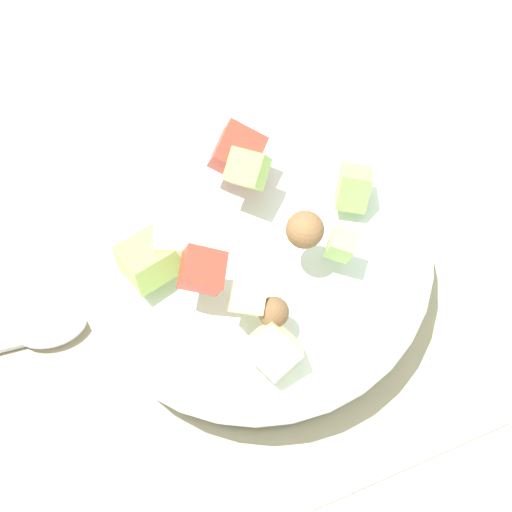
% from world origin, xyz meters
% --- Properties ---
extents(ground_plane, '(2.40, 2.40, 0.00)m').
position_xyz_m(ground_plane, '(0.00, 0.00, 0.00)').
color(ground_plane, silver).
extents(placemat, '(0.49, 0.36, 0.01)m').
position_xyz_m(placemat, '(0.00, 0.00, 0.00)').
color(placemat, tan).
rests_on(placemat, ground_plane).
extents(salad_bowl, '(0.26, 0.26, 0.11)m').
position_xyz_m(salad_bowl, '(0.01, -0.00, 0.04)').
color(salad_bowl, white).
rests_on(salad_bowl, placemat).
extents(serving_spoon, '(0.19, 0.05, 0.01)m').
position_xyz_m(serving_spoon, '(-0.19, 0.02, 0.01)').
color(serving_spoon, '#B7B7BC').
rests_on(serving_spoon, placemat).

